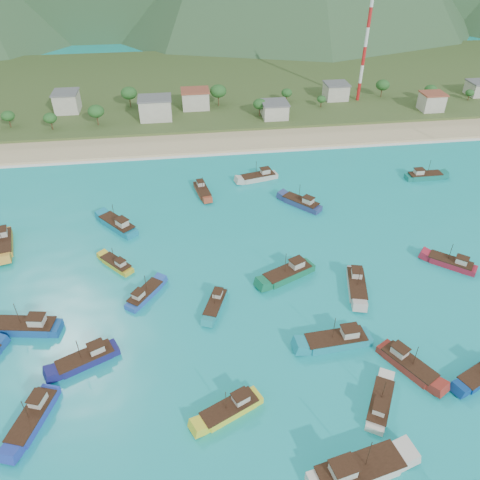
{
  "coord_description": "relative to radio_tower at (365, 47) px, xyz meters",
  "views": [
    {
      "loc": [
        -16.7,
        -67.16,
        65.04
      ],
      "look_at": [
        -5.25,
        18.0,
        3.0
      ],
      "focal_mm": 35.0,
      "sensor_mm": 36.0,
      "label": 1
    }
  ],
  "objects": [
    {
      "name": "beach",
      "position": [
        -53.92,
        -29.0,
        -21.7
      ],
      "size": [
        400.0,
        18.0,
        1.2
      ],
      "primitive_type": "cube",
      "color": "beige",
      "rests_on": "ground"
    },
    {
      "name": "boat_5",
      "position": [
        -101.82,
        -109.31,
        -20.78
      ],
      "size": [
        12.66,
        5.62,
        7.22
      ],
      "rotation": [
        0.0,
        0.0,
        1.4
      ],
      "color": "#164990",
      "rests_on": "ground"
    },
    {
      "name": "boat_7",
      "position": [
        -113.29,
        -81.17,
        -20.83
      ],
      "size": [
        6.3,
        12.27,
        6.96
      ],
      "rotation": [
        0.0,
        0.0,
        3.39
      ],
      "color": "gold",
      "rests_on": "ground"
    },
    {
      "name": "surf_line",
      "position": [
        -53.92,
        -38.5,
        -21.7
      ],
      "size": [
        400.0,
        2.5,
        0.08
      ],
      "primitive_type": "cube",
      "color": "white",
      "rests_on": "ground"
    },
    {
      "name": "boat_10",
      "position": [
        -66.26,
        -131.62,
        -20.98
      ],
      "size": [
        10.69,
        7.17,
        6.13
      ],
      "rotation": [
        0.0,
        0.0,
        2.01
      ],
      "color": "yellow",
      "rests_on": "ground"
    },
    {
      "name": "boat_14",
      "position": [
        -35.11,
        -127.0,
        -20.92
      ],
      "size": [
        8.2,
        11.08,
        6.45
      ],
      "rotation": [
        0.0,
        0.0,
        3.66
      ],
      "color": "maroon",
      "rests_on": "ground"
    },
    {
      "name": "boat_20",
      "position": [
        -86.83,
        -92.17,
        -21.15
      ],
      "size": [
        7.81,
        8.26,
        5.19
      ],
      "rotation": [
        0.0,
        0.0,
        0.73
      ],
      "color": "gold",
      "rests_on": "ground"
    },
    {
      "name": "radio_tower",
      "position": [
        0.0,
        0.0,
        0.0
      ],
      "size": [
        1.2,
        1.2,
        40.2
      ],
      "color": "red",
      "rests_on": "ground"
    },
    {
      "name": "boat_23",
      "position": [
        -87.67,
        -76.97,
        -20.83
      ],
      "size": [
        10.2,
        11.29,
        6.96
      ],
      "rotation": [
        0.0,
        0.0,
        0.69
      ],
      "color": "#127999",
      "rests_on": "ground"
    },
    {
      "name": "land",
      "position": [
        -53.92,
        32.0,
        -21.7
      ],
      "size": [
        400.0,
        110.0,
        2.4
      ],
      "primitive_type": "cube",
      "color": "#385123",
      "rests_on": "ground"
    },
    {
      "name": "boat_24",
      "position": [
        -1.58,
        -62.71,
        -20.94
      ],
      "size": [
        10.71,
        3.24,
        6.31
      ],
      "rotation": [
        0.0,
        0.0,
        4.72
      ],
      "color": "#106F65",
      "rests_on": "ground"
    },
    {
      "name": "boat_28",
      "position": [
        -65.95,
        -62.45,
        -21.06
      ],
      "size": [
        4.61,
        9.99,
        5.69
      ],
      "rotation": [
        0.0,
        0.0,
        3.33
      ],
      "color": "#973F27",
      "rests_on": "ground"
    },
    {
      "name": "ground",
      "position": [
        -53.92,
        -108.0,
        -21.7
      ],
      "size": [
        600.0,
        600.0,
        0.0
      ],
      "primitive_type": "plane",
      "color": "#0D8F98",
      "rests_on": "ground"
    },
    {
      "name": "boat_6",
      "position": [
        -96.53,
        -128.99,
        -20.91
      ],
      "size": [
        6.6,
        11.44,
        6.49
      ],
      "rotation": [
        0.0,
        0.0,
        2.81
      ],
      "color": "#243BAF",
      "rests_on": "ground"
    },
    {
      "name": "boat_11",
      "position": [
        -80.38,
        -102.96,
        -21.08
      ],
      "size": [
        7.84,
        9.2,
        5.55
      ],
      "rotation": [
        0.0,
        0.0,
        5.64
      ],
      "color": "#254FAD",
      "rests_on": "ground"
    },
    {
      "name": "boat_1",
      "position": [
        -66.42,
        -107.57,
        -21.12
      ],
      "size": [
        5.82,
        9.36,
        5.33
      ],
      "rotation": [
        0.0,
        0.0,
        2.76
      ],
      "color": "teal",
      "rests_on": "ground"
    },
    {
      "name": "boat_8",
      "position": [
        -42.7,
        -133.82,
        -21.03
      ],
      "size": [
        7.62,
        10.0,
        5.86
      ],
      "rotation": [
        0.0,
        0.0,
        5.74
      ],
      "color": "beige",
      "rests_on": "ground"
    },
    {
      "name": "village",
      "position": [
        -50.79,
        -5.47,
        -16.98
      ],
      "size": [
        206.07,
        25.91,
        7.31
      ],
      "color": "beige",
      "rests_on": "ground"
    },
    {
      "name": "boat_13",
      "position": [
        -45.6,
        -120.29,
        -20.77
      ],
      "size": [
        12.47,
        4.42,
        7.24
      ],
      "rotation": [
        0.0,
        0.0,
        1.64
      ],
      "color": "teal",
      "rests_on": "ground"
    },
    {
      "name": "boat_9",
      "position": [
        -49.27,
        -56.92,
        -20.93
      ],
      "size": [
        11.24,
        5.6,
        6.38
      ],
      "rotation": [
        0.0,
        0.0,
        1.8
      ],
      "color": "beige",
      "rests_on": "ground"
    },
    {
      "name": "boat_3",
      "position": [
        -89.85,
        -118.44,
        -20.93
      ],
      "size": [
        11.14,
        7.51,
        6.39
      ],
      "rotation": [
        0.0,
        0.0,
        2.01
      ],
      "color": "navy",
      "rests_on": "ground"
    },
    {
      "name": "boat_21",
      "position": [
        -40.5,
        -72.66,
        -20.91
      ],
      "size": [
        9.76,
        10.29,
        6.47
      ],
      "rotation": [
        0.0,
        0.0,
        0.74
      ],
      "color": "navy",
      "rests_on": "ground"
    },
    {
      "name": "boat_15",
      "position": [
        -49.96,
        -143.92,
        -20.6
      ],
      "size": [
        14.38,
        6.77,
        8.18
      ],
      "rotation": [
        0.0,
        0.0,
        4.91
      ],
      "color": "beige",
      "rests_on": "ground"
    },
    {
      "name": "boat_27",
      "position": [
        -50.22,
        -100.61,
        -20.81
      ],
      "size": [
        12.31,
        8.26,
        7.06
      ],
      "rotation": [
        0.0,
        0.0,
        2.01
      ],
      "color": "#106845",
      "rests_on": "ground"
    },
    {
      "name": "boat_26",
      "position": [
        -13.84,
        -101.73,
        -20.99
      ],
      "size": [
        9.79,
        8.92,
        6.06
      ],
      "rotation": [
        0.0,
        0.0,
        0.87
      ],
      "color": "maroon",
      "rests_on": "ground"
    },
    {
      "name": "vegetation",
      "position": [
        -60.0,
        -4.36,
        -16.64
      ],
      "size": [
        280.2,
        25.67,
        8.26
      ],
      "color": "#235623",
      "rests_on": "ground"
    },
    {
      "name": "boat_12",
      "position": [
        -36.98,
        -106.15,
        -20.89
      ],
      "size": [
        5.87,
        11.61,
        6.59
      ],
      "rotation": [
        0.0,
        0.0,
        2.9
      ],
      "color": "beige",
      "rests_on": "ground"
    }
  ]
}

